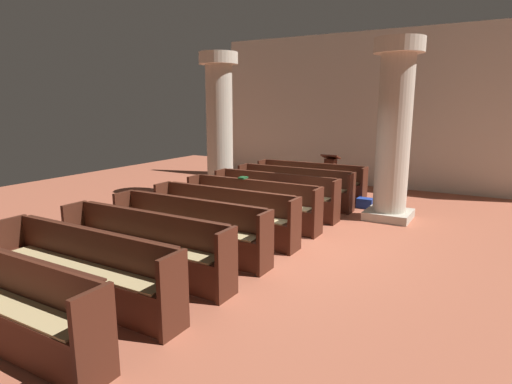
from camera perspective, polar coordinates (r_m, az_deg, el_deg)
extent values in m
plane|color=#AD5B42|center=(7.87, 3.56, -6.40)|extent=(19.20, 19.20, 0.00)
cube|color=beige|center=(13.21, 15.75, 10.44)|extent=(10.00, 0.16, 4.50)
cube|color=#4C2316|center=(11.30, 7.22, 1.49)|extent=(2.82, 0.38, 0.05)
cube|color=#4C2316|center=(11.41, 7.58, 2.81)|extent=(2.82, 0.04, 0.44)
cube|color=#411E13|center=(11.42, 7.70, 3.88)|extent=(2.70, 0.06, 0.02)
cube|color=#442014|center=(11.92, 0.84, 2.12)|extent=(0.06, 0.44, 0.92)
cube|color=#442014|center=(10.83, 14.24, 0.79)|extent=(0.06, 0.44, 0.92)
cube|color=#482115|center=(11.18, 6.84, 0.20)|extent=(2.82, 0.03, 0.41)
cube|color=tan|center=(11.27, 7.19, 1.65)|extent=(2.59, 0.32, 0.02)
cube|color=#4C2316|center=(10.39, 5.05, 0.64)|extent=(2.82, 0.38, 0.05)
cube|color=#4C2316|center=(10.49, 5.46, 2.09)|extent=(2.82, 0.04, 0.44)
cube|color=#411E13|center=(10.50, 5.59, 3.25)|extent=(2.70, 0.06, 0.02)
cube|color=#442014|center=(11.06, -1.72, 1.37)|extent=(0.06, 0.44, 0.92)
cube|color=#442014|center=(9.88, 12.62, -0.17)|extent=(0.06, 0.44, 0.92)
cube|color=#482115|center=(10.28, 4.61, -0.78)|extent=(2.82, 0.03, 0.41)
cube|color=tan|center=(10.36, 5.01, 0.81)|extent=(2.59, 0.32, 0.02)
cube|color=#4C2316|center=(9.50, 2.46, -0.37)|extent=(2.82, 0.38, 0.05)
cube|color=#4C2316|center=(9.60, 2.94, 1.22)|extent=(2.82, 0.04, 0.44)
cube|color=#411E13|center=(9.60, 3.08, 2.49)|extent=(2.70, 0.06, 0.02)
cube|color=#442014|center=(10.23, -4.69, 0.48)|extent=(0.06, 0.44, 0.92)
cube|color=#442014|center=(8.94, 10.66, -1.32)|extent=(0.06, 0.44, 0.92)
cube|color=#482115|center=(9.40, 1.96, -1.94)|extent=(2.82, 0.03, 0.41)
cube|color=tan|center=(9.47, 2.41, -0.19)|extent=(2.59, 0.32, 0.02)
cube|color=#4C2316|center=(8.64, -0.65, -1.59)|extent=(2.82, 0.38, 0.05)
cube|color=#4C2316|center=(8.73, -0.09, 0.17)|extent=(2.82, 0.04, 0.44)
cube|color=#411E13|center=(8.73, 0.07, 1.57)|extent=(2.70, 0.06, 0.02)
cube|color=#442014|center=(9.43, -8.18, -0.56)|extent=(0.06, 0.44, 0.92)
cube|color=#442014|center=(8.02, 8.24, -2.75)|extent=(0.06, 0.44, 0.92)
cube|color=#482115|center=(8.55, -1.24, -3.32)|extent=(2.82, 0.03, 0.41)
cube|color=tan|center=(8.61, -0.71, -1.39)|extent=(2.59, 0.32, 0.02)
cube|color=#4C2316|center=(7.81, -4.43, -3.06)|extent=(2.82, 0.38, 0.05)
cube|color=#4C2316|center=(7.89, -3.77, -1.10)|extent=(2.82, 0.05, 0.44)
cube|color=#411E13|center=(7.88, -3.60, 0.44)|extent=(2.70, 0.06, 0.02)
cube|color=#442014|center=(8.68, -12.29, -1.78)|extent=(0.06, 0.44, 0.92)
cube|color=#442014|center=(7.12, 5.19, -4.53)|extent=(0.06, 0.44, 0.92)
cube|color=#482115|center=(7.74, -5.14, -4.99)|extent=(2.82, 0.03, 0.41)
cube|color=tan|center=(7.79, -4.52, -2.85)|extent=(2.59, 0.32, 0.02)
cube|color=#4C2316|center=(7.03, -9.10, -4.86)|extent=(2.82, 0.38, 0.05)
cube|color=#4C2316|center=(7.10, -8.31, -2.66)|extent=(2.82, 0.04, 0.44)
cube|color=#411E13|center=(7.08, -8.13, -0.94)|extent=(2.70, 0.06, 0.02)
cube|color=#442014|center=(7.99, -17.16, -3.21)|extent=(0.06, 0.44, 0.92)
cube|color=#442014|center=(6.26, 1.26, -6.79)|extent=(0.06, 0.44, 0.92)
cube|color=#482115|center=(6.97, -9.95, -7.01)|extent=(2.82, 0.03, 0.41)
cube|color=tan|center=(7.01, -9.21, -4.62)|extent=(2.59, 0.32, 0.02)
cube|color=#4C2316|center=(6.32, -14.91, -7.03)|extent=(2.82, 0.38, 0.05)
cube|color=#4C2316|center=(6.36, -13.96, -4.57)|extent=(2.82, 0.04, 0.44)
cube|color=#411E13|center=(6.34, -13.76, -2.66)|extent=(2.70, 0.06, 0.02)
cube|color=#442014|center=(7.37, -22.91, -4.87)|extent=(0.06, 0.44, 0.92)
cube|color=#442014|center=(5.45, -3.94, -9.70)|extent=(0.06, 0.44, 0.92)
cube|color=#482115|center=(6.28, -15.93, -9.43)|extent=(2.82, 0.03, 0.41)
cube|color=tan|center=(6.30, -15.05, -6.77)|extent=(2.59, 0.32, 0.02)
cube|color=#4C2316|center=(5.70, -22.16, -9.60)|extent=(2.82, 0.38, 0.05)
cube|color=#4C2316|center=(5.72, -21.02, -6.88)|extent=(2.82, 0.04, 0.44)
cube|color=#411E13|center=(5.69, -20.80, -4.77)|extent=(2.70, 0.06, 0.02)
cube|color=#442014|center=(6.85, -29.66, -6.74)|extent=(0.06, 0.44, 0.92)
cube|color=#442014|center=(4.71, -11.00, -13.44)|extent=(0.06, 0.44, 0.92)
cube|color=#482115|center=(5.69, -23.39, -12.24)|extent=(2.82, 0.03, 0.41)
cube|color=tan|center=(5.68, -22.34, -9.33)|extent=(2.59, 0.32, 0.02)
cube|color=#4C2316|center=(5.19, -29.78, -9.57)|extent=(2.82, 0.04, 0.44)
cube|color=#411E13|center=(5.15, -29.56, -7.26)|extent=(2.70, 0.06, 0.02)
cube|color=#442014|center=(4.10, -20.74, -18.10)|extent=(0.06, 0.44, 0.92)
cube|color=#B6AD9A|center=(9.69, 17.30, -2.90)|extent=(0.94, 0.94, 0.18)
cylinder|color=beige|center=(9.42, 17.94, 7.30)|extent=(0.69, 0.69, 3.26)
cylinder|color=beige|center=(9.47, 18.65, 18.10)|extent=(1.01, 1.01, 0.30)
cube|color=#B6AD9A|center=(11.69, -4.75, 0.05)|extent=(0.94, 0.94, 0.18)
cylinder|color=beige|center=(11.46, -4.90, 8.51)|extent=(0.69, 0.69, 3.26)
cylinder|color=beige|center=(11.50, -5.06, 17.40)|extent=(1.01, 1.01, 0.30)
cube|color=#411E13|center=(12.16, 9.81, 0.09)|extent=(0.45, 0.45, 0.06)
cube|color=#4C2316|center=(12.08, 9.88, 2.16)|extent=(0.28, 0.28, 0.95)
cube|color=#502518|center=(12.01, 9.97, 4.68)|extent=(0.48, 0.35, 0.15)
cube|color=#194723|center=(8.88, -1.75, 1.92)|extent=(0.14, 0.19, 0.04)
cube|color=navy|center=(10.52, 14.39, -1.44)|extent=(0.38, 0.27, 0.23)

